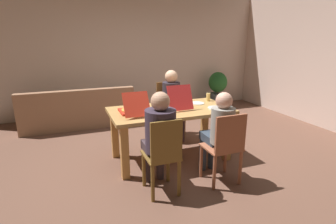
{
  "coord_description": "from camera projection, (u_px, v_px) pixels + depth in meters",
  "views": [
    {
      "loc": [
        -1.38,
        -3.46,
        1.8
      ],
      "look_at": [
        0.0,
        0.1,
        0.7
      ],
      "focal_mm": 28.46,
      "sensor_mm": 36.0,
      "label": 1
    }
  ],
  "objects": [
    {
      "name": "ground_plane",
      "position": [
        170.0,
        158.0,
        4.08
      ],
      "size": [
        20.0,
        20.0,
        0.0
      ],
      "primitive_type": "plane",
      "color": "brown"
    },
    {
      "name": "person_2",
      "position": [
        159.0,
        133.0,
        3.06
      ],
      "size": [
        0.35,
        0.5,
        1.22
      ],
      "color": "#403237",
      "rests_on": "ground"
    },
    {
      "name": "person_1",
      "position": [
        172.0,
        99.0,
        4.71
      ],
      "size": [
        0.31,
        0.52,
        1.23
      ],
      "color": "#423037",
      "rests_on": "ground"
    },
    {
      "name": "person_0",
      "position": [
        219.0,
        129.0,
        3.33
      ],
      "size": [
        0.29,
        0.53,
        1.16
      ],
      "color": "#313C49",
      "rests_on": "ground"
    },
    {
      "name": "side_wall_right",
      "position": [
        306.0,
        53.0,
        5.66
      ],
      "size": [
        0.12,
        4.92,
        2.88
      ],
      "primitive_type": "cube",
      "color": "beige",
      "rests_on": "ground"
    },
    {
      "name": "chair_1",
      "position": [
        169.0,
        108.0,
        4.91
      ],
      "size": [
        0.42,
        0.45,
        0.99
      ],
      "color": "brown",
      "rests_on": "ground"
    },
    {
      "name": "potted_plant",
      "position": [
        218.0,
        87.0,
        6.92
      ],
      "size": [
        0.47,
        0.47,
        0.91
      ],
      "color": "#515859",
      "rests_on": "ground"
    },
    {
      "name": "pizza_box_1",
      "position": [
        133.0,
        110.0,
        3.67
      ],
      "size": [
        0.34,
        0.52,
        0.32
      ],
      "color": "red",
      "rests_on": "dining_table"
    },
    {
      "name": "drinking_glass_1",
      "position": [
        208.0,
        97.0,
        4.33
      ],
      "size": [
        0.07,
        0.07,
        0.13
      ],
      "primitive_type": "cylinder",
      "color": "#E4BF66",
      "rests_on": "dining_table"
    },
    {
      "name": "plate_0",
      "position": [
        216.0,
        108.0,
        3.9
      ],
      "size": [
        0.24,
        0.24,
        0.03
      ],
      "color": "white",
      "rests_on": "dining_table"
    },
    {
      "name": "pizza_box_0",
      "position": [
        175.0,
        104.0,
        3.95
      ],
      "size": [
        0.36,
        0.51,
        0.36
      ],
      "color": "red",
      "rests_on": "dining_table"
    },
    {
      "name": "plate_1",
      "position": [
        197.0,
        103.0,
        4.18
      ],
      "size": [
        0.23,
        0.23,
        0.01
      ],
      "color": "white",
      "rests_on": "dining_table"
    },
    {
      "name": "drinking_glass_0",
      "position": [
        151.0,
        114.0,
        3.37
      ],
      "size": [
        0.06,
        0.06,
        0.14
      ],
      "primitive_type": "cylinder",
      "color": "silver",
      "rests_on": "dining_table"
    },
    {
      "name": "chair_0",
      "position": [
        225.0,
        146.0,
        3.24
      ],
      "size": [
        0.43,
        0.39,
        0.93
      ],
      "color": "#9D583C",
      "rests_on": "ground"
    },
    {
      "name": "dining_table",
      "position": [
        170.0,
        118.0,
        3.9
      ],
      "size": [
        1.75,
        0.91,
        0.78
      ],
      "color": "tan",
      "rests_on": "ground"
    },
    {
      "name": "chair_2",
      "position": [
        163.0,
        155.0,
        3.01
      ],
      "size": [
        0.38,
        0.41,
        0.94
      ],
      "color": "brown",
      "rests_on": "ground"
    },
    {
      "name": "back_wall",
      "position": [
        125.0,
        52.0,
        6.28
      ],
      "size": [
        6.89,
        0.12,
        2.88
      ],
      "primitive_type": "cube",
      "color": "beige",
      "rests_on": "ground"
    },
    {
      "name": "couch",
      "position": [
        78.0,
        112.0,
        5.5
      ],
      "size": [
        2.19,
        0.81,
        0.8
      ],
      "color": "#976C4E",
      "rests_on": "ground"
    }
  ]
}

